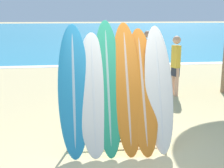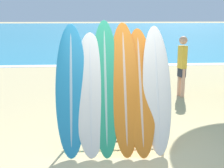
{
  "view_description": "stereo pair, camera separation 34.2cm",
  "coord_description": "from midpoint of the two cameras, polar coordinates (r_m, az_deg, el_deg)",
  "views": [
    {
      "loc": [
        -0.96,
        -4.9,
        2.36
      ],
      "look_at": [
        -0.19,
        1.04,
        0.99
      ],
      "focal_mm": 50.0,
      "sensor_mm": 36.0,
      "label": 1
    },
    {
      "loc": [
        -0.62,
        -4.93,
        2.36
      ],
      "look_at": [
        -0.19,
        1.04,
        0.99
      ],
      "focal_mm": 50.0,
      "sensor_mm": 36.0,
      "label": 2
    }
  ],
  "objects": [
    {
      "name": "surfboard_slot_1",
      "position": [
        5.32,
        -2.08,
        -1.72
      ],
      "size": [
        0.55,
        0.93,
        2.04
      ],
      "color": "silver",
      "rests_on": "ground_plane"
    },
    {
      "name": "ground_plane",
      "position": [
        5.51,
        4.67,
        -12.51
      ],
      "size": [
        160.0,
        160.0,
        0.0
      ],
      "primitive_type": "plane",
      "color": "tan"
    },
    {
      "name": "surfboard_slot_0",
      "position": [
        5.33,
        -5.67,
        -0.92
      ],
      "size": [
        0.53,
        0.94,
        2.18
      ],
      "color": "teal",
      "rests_on": "ground_plane"
    },
    {
      "name": "surfboard_rack",
      "position": [
        5.5,
        2.39,
        -6.69
      ],
      "size": [
        1.81,
        0.04,
        0.96
      ],
      "color": "#47474C",
      "rests_on": "ground_plane"
    },
    {
      "name": "person_near_water",
      "position": [
        9.11,
        13.76,
        3.57
      ],
      "size": [
        0.23,
        0.29,
        1.73
      ],
      "rotation": [
        0.0,
        0.0,
        1.87
      ],
      "color": "tan",
      "rests_on": "ground_plane"
    },
    {
      "name": "surfboard_slot_5",
      "position": [
        5.48,
        10.0,
        -0.87
      ],
      "size": [
        0.49,
        0.93,
        2.15
      ],
      "color": "silver",
      "rests_on": "ground_plane"
    },
    {
      "name": "surfboard_slot_4",
      "position": [
        5.44,
        7.02,
        -1.15
      ],
      "size": [
        0.51,
        1.06,
        2.1
      ],
      "color": "orange",
      "rests_on": "ground_plane"
    },
    {
      "name": "person_mid_beach",
      "position": [
        10.87,
        8.79,
        5.37
      ],
      "size": [
        0.3,
        0.27,
        1.77
      ],
      "rotation": [
        0.0,
        0.0,
        3.67
      ],
      "color": "#A87A5B",
      "rests_on": "ground_plane"
    },
    {
      "name": "surfboard_slot_3",
      "position": [
        5.39,
        4.18,
        -0.61
      ],
      "size": [
        0.51,
        1.05,
        2.21
      ],
      "color": "orange",
      "rests_on": "ground_plane"
    },
    {
      "name": "surfboard_slot_2",
      "position": [
        5.36,
        0.64,
        -0.45
      ],
      "size": [
        0.48,
        1.03,
        2.25
      ],
      "color": "#289E70",
      "rests_on": "ground_plane"
    },
    {
      "name": "ocean_water",
      "position": [
        43.46,
        -3.1,
        9.76
      ],
      "size": [
        120.0,
        60.0,
        0.01
      ],
      "color": "teal",
      "rests_on": "ground_plane"
    }
  ]
}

